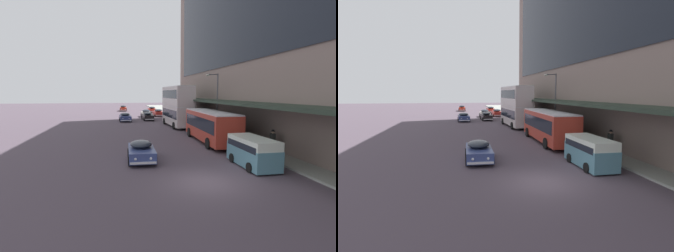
% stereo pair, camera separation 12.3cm
% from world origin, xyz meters
% --- Properties ---
extents(ground, '(240.00, 240.00, 0.00)m').
position_xyz_m(ground, '(0.00, 0.00, 0.00)').
color(ground, '#4F424D').
extents(transit_bus_kerbside_front, '(2.98, 9.57, 5.84)m').
position_xyz_m(transit_bus_kerbside_front, '(3.73, 24.00, 3.16)').
color(transit_bus_kerbside_front, beige).
rests_on(transit_bus_kerbside_front, ground).
extents(transit_bus_kerbside_rear, '(2.93, 10.45, 3.10)m').
position_xyz_m(transit_bus_kerbside_rear, '(4.26, 11.43, 1.79)').
color(transit_bus_kerbside_rear, '#B03526').
rests_on(transit_bus_kerbside_rear, ground).
extents(sedan_lead_mid, '(2.01, 4.65, 1.50)m').
position_xyz_m(sedan_lead_mid, '(3.62, 41.82, 0.75)').
color(sedan_lead_mid, '#A92821').
rests_on(sedan_lead_mid, ground).
extents(sedan_trailing_mid, '(2.04, 4.41, 1.44)m').
position_xyz_m(sedan_trailing_mid, '(-3.13, 5.48, 0.72)').
color(sedan_trailing_mid, navy).
rests_on(sedan_trailing_mid, ground).
extents(sedan_far_back, '(2.11, 4.73, 1.49)m').
position_xyz_m(sedan_far_back, '(-3.58, 32.70, 0.75)').
color(sedan_far_back, navy).
rests_on(sedan_far_back, ground).
extents(sedan_trailing_near, '(1.96, 4.95, 1.56)m').
position_xyz_m(sedan_trailing_near, '(-3.39, 59.63, 0.77)').
color(sedan_trailing_near, '#A62515').
rests_on(sedan_trailing_near, ground).
extents(sedan_oncoming_rear, '(1.95, 5.01, 1.50)m').
position_xyz_m(sedan_oncoming_rear, '(0.47, 33.95, 0.75)').
color(sedan_oncoming_rear, black).
rests_on(sedan_oncoming_rear, ground).
extents(sedan_second_mid, '(1.99, 4.78, 1.59)m').
position_xyz_m(sedan_second_mid, '(0.86, 40.23, 0.78)').
color(sedan_second_mid, beige).
rests_on(sedan_second_mid, ground).
extents(sedan_oncoming_front, '(1.95, 4.36, 1.45)m').
position_xyz_m(sedan_oncoming_front, '(3.77, 53.58, 0.72)').
color(sedan_oncoming_front, '#B02417').
rests_on(sedan_oncoming_front, ground).
extents(vw_van, '(1.93, 4.56, 1.96)m').
position_xyz_m(vw_van, '(4.00, 2.58, 1.10)').
color(vw_van, teal).
rests_on(vw_van, ground).
extents(pedestrian_at_kerb, '(0.33, 0.61, 1.86)m').
position_xyz_m(pedestrian_at_kerb, '(7.25, 5.28, 1.18)').
color(pedestrian_at_kerb, black).
rests_on(pedestrian_at_kerb, sidewalk_kerb).
extents(street_lamp, '(1.50, 0.28, 6.91)m').
position_xyz_m(street_lamp, '(6.28, 15.27, 4.17)').
color(street_lamp, '#4C4C51').
rests_on(street_lamp, sidewalk_kerb).
extents(fire_hydrant, '(0.20, 0.40, 0.70)m').
position_xyz_m(fire_hydrant, '(6.62, 8.53, 0.49)').
color(fire_hydrant, red).
rests_on(fire_hydrant, sidewalk_kerb).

